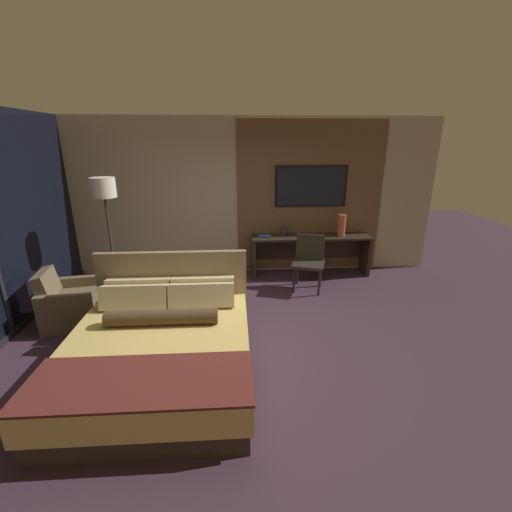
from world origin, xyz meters
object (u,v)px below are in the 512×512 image
at_px(tv, 311,186).
at_px(vase_short, 284,231).
at_px(bed, 161,347).
at_px(vase_tall, 342,225).
at_px(floor_lamp, 105,199).
at_px(armchair_by_window, 70,305).
at_px(book, 264,236).
at_px(desk_chair, 309,257).
at_px(desk, 310,247).

height_order(tv, vase_short, tv).
height_order(bed, vase_short, bed).
bearing_deg(vase_tall, floor_lamp, -165.88).
relative_size(armchair_by_window, vase_tall, 2.09).
relative_size(vase_tall, book, 1.62).
distance_m(desk_chair, book, 0.95).
bearing_deg(armchair_by_window, vase_tall, -78.73).
bearing_deg(desk, desk_chair, -103.58).
distance_m(bed, desk_chair, 2.97).
distance_m(desk, desk_chair, 0.66).
relative_size(bed, tv, 1.62).
relative_size(bed, floor_lamp, 1.10).
xyz_separation_m(floor_lamp, vase_short, (2.73, 1.04, -0.78)).
height_order(desk_chair, book, desk_chair).
bearing_deg(vase_short, desk, -6.68).
distance_m(tv, floor_lamp, 3.43).
height_order(desk, floor_lamp, floor_lamp).
distance_m(desk, book, 0.89).
relative_size(floor_lamp, vase_short, 11.85).
bearing_deg(book, desk, 2.51).
relative_size(bed, vase_tall, 5.41).
distance_m(desk_chair, vase_tall, 1.01).
xyz_separation_m(bed, tv, (2.19, 2.98, 1.30)).
xyz_separation_m(tv, floor_lamp, (-3.22, -1.17, -0.00)).
xyz_separation_m(bed, desk_chair, (2.03, 2.15, 0.23)).
xyz_separation_m(bed, armchair_by_window, (-1.46, 1.18, -0.04)).
xyz_separation_m(desk_chair, book, (-0.70, 0.61, 0.22)).
xyz_separation_m(desk, floor_lamp, (-3.22, -0.98, 1.09)).
height_order(vase_tall, book, vase_tall).
bearing_deg(desk, bed, -128.06).
height_order(tv, floor_lamp, tv).
distance_m(bed, book, 3.10).
bearing_deg(floor_lamp, bed, -60.29).
bearing_deg(armchair_by_window, desk, -75.47).
relative_size(desk, armchair_by_window, 2.67).
bearing_deg(floor_lamp, vase_short, 20.91).
distance_m(armchair_by_window, floor_lamp, 1.54).
bearing_deg(bed, book, 64.24).
xyz_separation_m(tv, armchair_by_window, (-3.65, -1.80, -1.34)).
distance_m(desk_chair, floor_lamp, 3.27).
distance_m(desk_chair, armchair_by_window, 3.64).
height_order(floor_lamp, vase_tall, floor_lamp).
height_order(bed, desk_chair, bed).
bearing_deg(vase_tall, bed, -134.78).
distance_m(tv, desk_chair, 1.36).
height_order(floor_lamp, book, floor_lamp).
distance_m(desk_chair, vase_short, 0.83).
relative_size(desk_chair, book, 3.78).
xyz_separation_m(desk, vase_short, (-0.49, 0.06, 0.31)).
bearing_deg(bed, vase_tall, 45.22).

